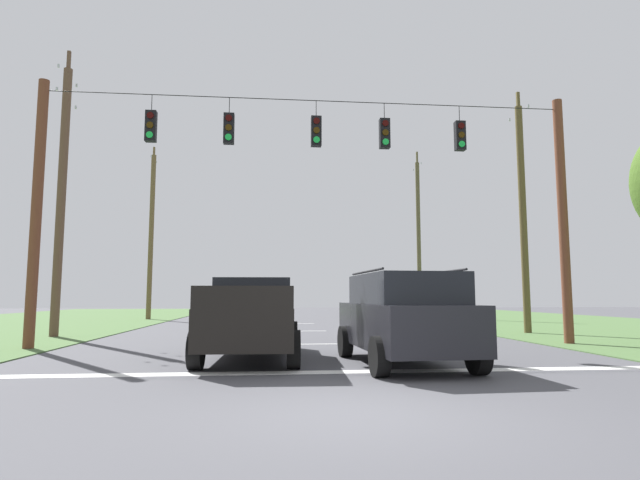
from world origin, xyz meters
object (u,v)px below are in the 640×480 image
at_px(pickup_truck, 252,318).
at_px(utility_pole_far_left, 151,234).
at_px(distant_car_oncoming, 375,312).
at_px(utility_pole_mid_left, 62,192).
at_px(overhead_signal_span, 312,196).
at_px(utility_pole_mid_right, 523,213).
at_px(utility_pole_far_right, 419,236).
at_px(suv_black, 403,316).
at_px(distant_car_crossing_white, 404,309).

xyz_separation_m(pickup_truck, utility_pole_far_left, (-7.28, 21.38, 4.56)).
bearing_deg(distant_car_oncoming, utility_pole_mid_left, -166.59).
height_order(overhead_signal_span, utility_pole_mid_right, utility_pole_mid_right).
relative_size(utility_pole_far_right, utility_pole_mid_left, 1.06).
bearing_deg(pickup_truck, utility_pole_far_right, 63.84).
distance_m(pickup_truck, suv_black, 3.71).
relative_size(utility_pole_far_right, utility_pole_far_left, 1.02).
height_order(utility_pole_mid_right, utility_pole_far_right, utility_pole_far_right).
distance_m(utility_pole_mid_right, utility_pole_far_right, 14.49).
relative_size(pickup_truck, utility_pole_mid_left, 0.50).
bearing_deg(overhead_signal_span, pickup_truck, -122.26).
distance_m(overhead_signal_span, distant_car_oncoming, 9.03).
xyz_separation_m(suv_black, distant_car_crossing_white, (4.54, 17.04, -0.27)).
xyz_separation_m(distant_car_oncoming, utility_pole_mid_right, (5.65, -2.86, 4.11)).
xyz_separation_m(distant_car_crossing_white, utility_pole_far_left, (-15.18, 5.91, 4.74)).
bearing_deg(suv_black, distant_car_crossing_white, 75.08).
height_order(overhead_signal_span, distant_car_crossing_white, overhead_signal_span).
distance_m(overhead_signal_span, utility_pole_mid_right, 10.21).
bearing_deg(suv_black, utility_pole_far_left, 114.88).
xyz_separation_m(distant_car_oncoming, utility_pole_far_left, (-12.45, 11.24, 4.74)).
bearing_deg(utility_pole_far_right, overhead_signal_span, -115.23).
relative_size(suv_black, distant_car_oncoming, 1.10).
distance_m(distant_car_oncoming, utility_pole_mid_right, 7.54).
xyz_separation_m(utility_pole_far_right, utility_pole_mid_left, (-18.11, -14.62, -0.23)).
relative_size(distant_car_oncoming, utility_pole_far_left, 0.39).
height_order(pickup_truck, utility_pole_mid_left, utility_pole_mid_left).
relative_size(pickup_truck, distant_car_crossing_white, 1.26).
relative_size(overhead_signal_span, distant_car_crossing_white, 3.79).
distance_m(suv_black, utility_pole_mid_right, 12.20).
relative_size(distant_car_oncoming, utility_pole_far_right, 0.38).
distance_m(distant_car_oncoming, utility_pole_mid_left, 13.74).
height_order(distant_car_crossing_white, utility_pole_mid_left, utility_pole_mid_left).
relative_size(pickup_truck, utility_pole_mid_right, 0.54).
bearing_deg(utility_pole_far_left, distant_car_crossing_white, -21.28).
bearing_deg(utility_pole_far_left, overhead_signal_span, -64.33).
bearing_deg(utility_pole_far_left, utility_pole_mid_left, -90.58).
bearing_deg(pickup_truck, suv_black, -25.08).
bearing_deg(utility_pole_far_right, utility_pole_mid_left, -141.09).
bearing_deg(utility_pole_far_left, pickup_truck, -71.19).
bearing_deg(distant_car_crossing_white, distant_car_oncoming, -117.13).
bearing_deg(utility_pole_far_right, utility_pole_far_left, -178.79).
height_order(overhead_signal_span, utility_pole_mid_left, utility_pole_mid_left).
bearing_deg(utility_pole_mid_left, distant_car_crossing_white, 28.51).
relative_size(overhead_signal_span, utility_pole_far_right, 1.41).
xyz_separation_m(utility_pole_mid_right, utility_pole_mid_left, (-18.24, -0.14, 0.49)).
relative_size(overhead_signal_span, distant_car_oncoming, 3.71).
xyz_separation_m(distant_car_oncoming, utility_pole_mid_left, (-12.60, -3.00, 4.60)).
height_order(suv_black, utility_pole_far_left, utility_pole_far_left).
xyz_separation_m(utility_pole_far_right, utility_pole_far_left, (-17.96, -0.38, -0.08)).
height_order(suv_black, utility_pole_mid_left, utility_pole_mid_left).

